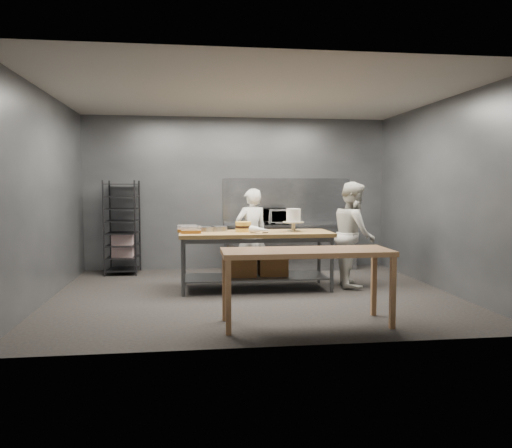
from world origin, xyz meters
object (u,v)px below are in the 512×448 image
(frosted_cake_stand, at_px, (293,217))
(layer_cake, at_px, (243,227))
(near_counter, at_px, (307,257))
(chef_right, at_px, (354,234))
(work_table, at_px, (255,254))
(microwave, at_px, (275,216))
(speed_rack, at_px, (122,228))
(chef_behind, at_px, (251,234))

(frosted_cake_stand, distance_m, layer_cake, 0.82)
(near_counter, relative_size, chef_right, 1.16)
(work_table, distance_m, microwave, 1.97)
(work_table, bearing_deg, frosted_cake_stand, -1.65)
(speed_rack, relative_size, chef_right, 1.02)
(chef_behind, relative_size, layer_cake, 6.44)
(speed_rack, height_order, microwave, speed_rack)
(microwave, distance_m, frosted_cake_stand, 1.82)
(chef_right, bearing_deg, speed_rack, 76.01)
(chef_right, xyz_separation_m, microwave, (-1.01, 1.76, 0.19))
(microwave, relative_size, frosted_cake_stand, 1.48)
(chef_behind, bearing_deg, frosted_cake_stand, 107.39)
(chef_behind, relative_size, frosted_cake_stand, 4.39)
(work_table, relative_size, chef_right, 1.40)
(near_counter, distance_m, frosted_cake_stand, 2.13)
(work_table, bearing_deg, near_counter, -80.70)
(chef_right, bearing_deg, chef_behind, 73.81)
(near_counter, xyz_separation_m, layer_cake, (-0.53, 2.14, 0.19))
(speed_rack, bearing_deg, layer_cake, -38.73)
(chef_behind, xyz_separation_m, frosted_cake_stand, (0.58, -0.82, 0.34))
(frosted_cake_stand, xyz_separation_m, layer_cake, (-0.80, 0.05, -0.14))
(chef_behind, relative_size, microwave, 2.96)
(speed_rack, xyz_separation_m, layer_cake, (2.10, -1.69, 0.14))
(speed_rack, distance_m, microwave, 2.93)
(chef_behind, height_order, layer_cake, chef_behind)
(layer_cake, bearing_deg, chef_right, 0.31)
(chef_behind, bearing_deg, speed_rack, -39.25)
(chef_right, distance_m, layer_cake, 1.83)
(speed_rack, xyz_separation_m, chef_behind, (2.33, -0.92, -0.06))
(speed_rack, distance_m, frosted_cake_stand, 3.40)
(chef_behind, bearing_deg, layer_cake, 55.96)
(near_counter, height_order, layer_cake, layer_cake)
(work_table, xyz_separation_m, near_counter, (0.35, -2.11, 0.24))
(speed_rack, bearing_deg, chef_behind, -21.55)
(near_counter, height_order, chef_behind, chef_behind)
(work_table, xyz_separation_m, chef_right, (1.64, 0.05, 0.29))
(speed_rack, height_order, chef_behind, speed_rack)
(near_counter, distance_m, chef_behind, 2.93)
(near_counter, distance_m, speed_rack, 4.65)
(layer_cake, bearing_deg, near_counter, -76.19)
(speed_rack, distance_m, chef_behind, 2.50)
(chef_behind, xyz_separation_m, layer_cake, (-0.22, -0.77, 0.20))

